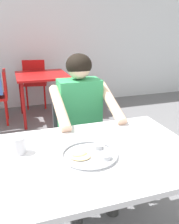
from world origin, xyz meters
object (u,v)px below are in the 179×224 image
(thali_tray, at_px, (90,154))
(table_background_red, at_px, (42,80))
(chair_red_right, at_px, (82,86))
(drinking_cup, at_px, (19,145))
(chair_red_far, at_px, (35,80))
(chair_foreground, at_px, (76,133))
(diner_foreground, at_px, (83,117))
(table_foreground, at_px, (94,164))

(thali_tray, height_order, table_background_red, thali_tray)
(thali_tray, height_order, chair_red_right, chair_red_right)
(drinking_cup, bearing_deg, thali_tray, -23.62)
(drinking_cup, relative_size, table_background_red, 0.12)
(thali_tray, relative_size, chair_red_far, 0.35)
(drinking_cup, bearing_deg, chair_foreground, 53.94)
(chair_red_right, height_order, chair_red_far, chair_red_far)
(thali_tray, bearing_deg, chair_red_far, 89.13)
(thali_tray, distance_m, diner_foreground, 0.66)
(diner_foreground, bearing_deg, drinking_cup, -136.69)
(drinking_cup, distance_m, table_background_red, 2.51)
(thali_tray, relative_size, drinking_cup, 3.19)
(thali_tray, height_order, chair_foreground, chair_foreground)
(table_foreground, relative_size, chair_red_far, 1.32)
(chair_red_far, bearing_deg, diner_foreground, -87.68)
(diner_foreground, distance_m, chair_red_far, 2.59)
(table_foreground, relative_size, chair_red_right, 1.39)
(diner_foreground, height_order, table_background_red, diner_foreground)
(chair_foreground, relative_size, chair_red_far, 0.95)
(table_foreground, distance_m, chair_red_far, 3.19)
(chair_red_right, xyz_separation_m, chair_red_far, (-0.69, 0.58, 0.02))
(chair_red_right, bearing_deg, chair_foreground, -108.39)
(table_foreground, distance_m, diner_foreground, 0.62)
(table_foreground, xyz_separation_m, thali_tray, (-0.04, -0.03, 0.09))
(chair_foreground, height_order, diner_foreground, diner_foreground)
(thali_tray, xyz_separation_m, diner_foreground, (0.15, 0.64, -0.03))
(table_foreground, height_order, chair_red_far, chair_red_far)
(thali_tray, bearing_deg, table_background_red, 87.87)
(thali_tray, relative_size, chair_foreground, 0.37)
(drinking_cup, height_order, chair_foreground, drinking_cup)
(diner_foreground, relative_size, chair_red_right, 1.45)
(table_background_red, relative_size, chair_red_right, 0.98)
(thali_tray, bearing_deg, diner_foreground, 76.48)
(drinking_cup, bearing_deg, chair_red_right, 66.03)
(table_foreground, relative_size, table_background_red, 1.41)
(drinking_cup, xyz_separation_m, chair_red_far, (0.41, 3.06, -0.29))
(thali_tray, xyz_separation_m, chair_foreground, (0.15, 0.86, -0.27))
(chair_red_far, bearing_deg, table_background_red, -85.30)
(diner_foreground, bearing_deg, table_background_red, 91.61)
(chair_red_far, bearing_deg, drinking_cup, -97.56)
(chair_foreground, distance_m, table_background_red, 1.77)
(diner_foreground, distance_m, table_background_red, 1.99)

